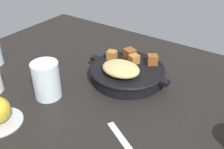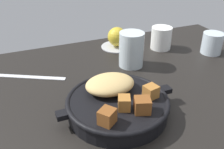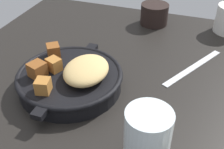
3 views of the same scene
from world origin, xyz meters
TOP-DOWN VIEW (x-y plane):
  - ground_plane at (0.00, 0.00)cm, footprint 108.88×79.56cm
  - cast_iron_skillet at (-5.98, -5.51)cm, footprint 27.95×23.63cm
  - butter_knife at (-23.37, 19.60)cm, footprint 20.52×12.18cm
  - coffee_mug_dark at (-44.84, 4.62)cm, footprint 8.64×8.64cm
  - water_glass_tall at (7.75, 14.89)cm, footprint 7.61×7.61cm

SIDE VIEW (x-z plane):
  - ground_plane at x=0.00cm, z-range -2.40..0.00cm
  - butter_knife at x=-23.37cm, z-range 0.00..0.36cm
  - cast_iron_skillet at x=-5.98cm, z-range -0.86..6.61cm
  - coffee_mug_dark at x=-44.84cm, z-range 0.00..6.48cm
  - water_glass_tall at x=7.75cm, z-range 0.00..10.83cm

